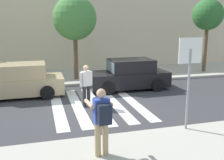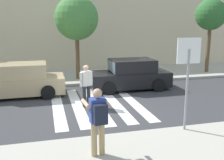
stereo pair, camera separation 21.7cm
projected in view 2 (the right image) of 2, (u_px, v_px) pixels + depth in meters
name	position (u px, v px, depth m)	size (l,w,h in m)	color
ground_plane	(97.00, 105.00, 10.96)	(120.00, 120.00, 0.00)	#38383A
sidewalk_far	(78.00, 76.00, 16.61)	(60.00, 4.80, 0.14)	#B2AD9E
building_facade_far	(70.00, 26.00, 20.11)	(56.00, 4.00, 6.25)	beige
crosswalk_stripe_0	(58.00, 107.00, 10.76)	(0.44, 5.20, 0.01)	silver
crosswalk_stripe_1	(77.00, 105.00, 10.95)	(0.44, 5.20, 0.01)	silver
crosswalk_stripe_2	(96.00, 104.00, 11.15)	(0.44, 5.20, 0.01)	silver
crosswalk_stripe_3	(114.00, 102.00, 11.34)	(0.44, 5.20, 0.01)	silver
crosswalk_stripe_4	(132.00, 101.00, 11.54)	(0.44, 5.20, 0.01)	silver
stop_sign	(188.00, 64.00, 7.76)	(0.76, 0.08, 2.83)	gray
photographer_with_backpack	(98.00, 117.00, 6.35)	(0.63, 0.88, 1.72)	tan
pedestrian_crossing	(86.00, 83.00, 10.64)	(0.55, 0.36, 1.72)	#232328
parked_car_tan	(20.00, 81.00, 12.20)	(4.10, 1.92, 1.55)	tan
parked_car_black	(130.00, 75.00, 13.51)	(4.10, 1.92, 1.55)	black
street_tree_center	(76.00, 18.00, 14.73)	(2.47, 2.47, 4.72)	brown
street_tree_east	(211.00, 15.00, 16.86)	(2.00, 2.00, 4.75)	brown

